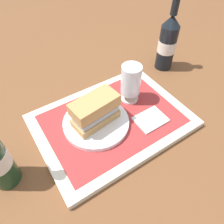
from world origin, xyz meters
TOP-DOWN VIEW (x-y plane):
  - ground_plane at (0.00, 0.00)m, footprint 3.00×3.00m
  - tray at (0.00, 0.00)m, footprint 0.44×0.32m
  - placemat at (0.00, 0.00)m, footprint 0.38×0.27m
  - plate at (-0.05, 0.01)m, footprint 0.19×0.19m
  - sandwich at (-0.05, 0.01)m, footprint 0.14×0.08m
  - beer_glass at (0.09, 0.04)m, footprint 0.06×0.06m
  - napkin_folded at (0.09, -0.07)m, footprint 0.09×0.07m
  - beer_bottle at (0.32, 0.13)m, footprint 0.07×0.07m

SIDE VIEW (x-z plane):
  - ground_plane at x=0.00m, z-range 0.00..0.00m
  - tray at x=0.00m, z-range 0.00..0.02m
  - placemat at x=0.00m, z-range 0.02..0.02m
  - napkin_folded at x=0.09m, z-range 0.02..0.03m
  - plate at x=-0.05m, z-range 0.02..0.04m
  - sandwich at x=-0.05m, z-range 0.04..0.12m
  - beer_glass at x=0.09m, z-range 0.03..0.15m
  - beer_bottle at x=0.32m, z-range -0.03..0.24m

